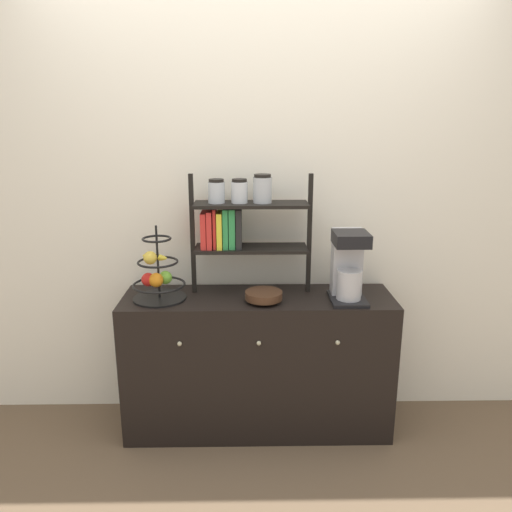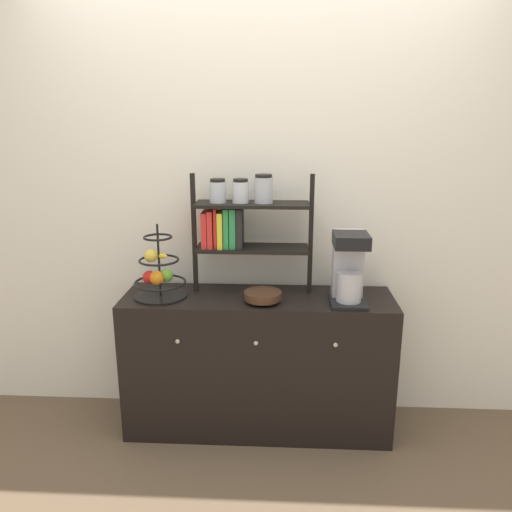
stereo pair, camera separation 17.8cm
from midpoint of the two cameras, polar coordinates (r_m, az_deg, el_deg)
ground_plane at (r=2.92m, az=-1.56°, el=-20.97°), size 12.00×12.00×0.00m
wall_back at (r=2.85m, az=-1.67°, el=6.68°), size 7.00×0.05×2.60m
sideboard at (r=2.89m, az=-1.58°, el=-12.12°), size 1.48×0.44×0.80m
coffee_maker at (r=2.67m, az=8.63°, el=-1.04°), size 0.19×0.25×0.38m
fruit_stand at (r=2.71m, az=-13.07°, el=-2.29°), size 0.28×0.28×0.40m
wooden_bowl at (r=2.64m, az=-1.04°, el=-4.59°), size 0.20×0.20×0.06m
shelf_hutch at (r=2.70m, az=-4.06°, el=4.20°), size 0.66×0.20×0.66m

